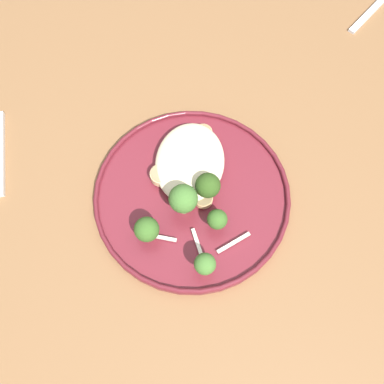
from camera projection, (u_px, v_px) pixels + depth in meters
ground at (192, 298)px, 1.28m from camera, size 6.00×6.00×0.00m
wooden_dining_table at (193, 235)px, 0.67m from camera, size 1.40×1.00×0.74m
dinner_plate at (192, 195)px, 0.60m from camera, size 0.29×0.29×0.02m
noodle_bed at (190, 162)px, 0.61m from camera, size 0.13×0.10×0.03m
seared_scallop_right_edge at (206, 160)px, 0.61m from camera, size 0.03×0.03×0.02m
seared_scallop_large_seared at (203, 199)px, 0.59m from camera, size 0.03×0.03×0.01m
seared_scallop_tiny_bay at (161, 175)px, 0.60m from camera, size 0.03×0.03×0.02m
seared_scallop_front_small at (189, 170)px, 0.60m from camera, size 0.02×0.02×0.02m
seared_scallop_center_golden at (175, 149)px, 0.62m from camera, size 0.03×0.03×0.01m
seared_scallop_tilted_round at (201, 133)px, 0.63m from camera, size 0.03×0.03×0.01m
seared_scallop_half_hidden at (194, 145)px, 0.62m from camera, size 0.03×0.03×0.02m
broccoli_floret_small_sprig at (217, 220)px, 0.56m from camera, size 0.03×0.03×0.04m
broccoli_floret_front_edge at (183, 199)px, 0.55m from camera, size 0.04×0.04×0.06m
broccoli_floret_beside_noodles at (147, 230)px, 0.55m from camera, size 0.03×0.03×0.05m
broccoli_floret_left_leaning at (208, 186)px, 0.57m from camera, size 0.04×0.04×0.05m
broccoli_floret_split_head at (205, 265)px, 0.53m from camera, size 0.03×0.03×0.05m
onion_sliver_long_sliver at (234, 243)px, 0.57m from camera, size 0.04×0.05×0.00m
onion_sliver_pale_crescent at (160, 237)px, 0.57m from camera, size 0.01×0.05×0.00m
onion_sliver_short_strip at (193, 201)px, 0.59m from camera, size 0.01×0.04×0.00m
onion_sliver_curled_piece at (199, 248)px, 0.56m from camera, size 0.06×0.03×0.00m
dinner_fork at (381, 2)px, 0.77m from camera, size 0.16×0.12×0.00m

